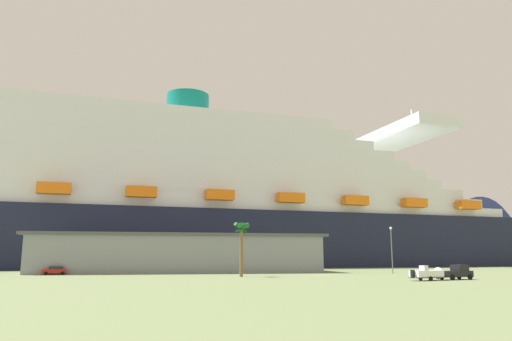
% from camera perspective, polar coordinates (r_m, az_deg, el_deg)
% --- Properties ---
extents(ground_plane, '(600.00, 600.00, 0.00)m').
position_cam_1_polar(ground_plane, '(120.64, 2.75, -11.74)').
color(ground_plane, '#66754C').
extents(cruise_ship, '(224.08, 55.57, 66.48)m').
position_cam_1_polar(cruise_ship, '(157.84, 0.35, -4.77)').
color(cruise_ship, '#191E38').
rests_on(cruise_ship, ground_plane).
extents(terminal_building, '(62.07, 22.68, 8.12)m').
position_cam_1_polar(terminal_building, '(107.56, -9.05, -9.65)').
color(terminal_building, gray).
rests_on(terminal_building, ground_plane).
extents(pickup_truck, '(5.92, 3.35, 2.20)m').
position_cam_1_polar(pickup_truck, '(79.64, 22.64, -11.09)').
color(pickup_truck, black).
rests_on(pickup_truck, ground_plane).
extents(small_boat_on_trailer, '(6.95, 3.26, 2.15)m').
position_cam_1_polar(small_boat_on_trailer, '(75.52, 19.90, -11.42)').
color(small_boat_on_trailer, '#595960').
rests_on(small_boat_on_trailer, ground_plane).
extents(palm_tree, '(3.10, 3.03, 9.30)m').
position_cam_1_polar(palm_tree, '(83.98, -1.74, -7.35)').
color(palm_tree, brown).
rests_on(palm_tree, ground_plane).
extents(street_lamp, '(0.56, 0.56, 9.38)m').
position_cam_1_polar(street_lamp, '(103.22, 15.75, -8.34)').
color(street_lamp, slate).
rests_on(street_lamp, ground_plane).
extents(parked_car_red_hatchback, '(4.44, 2.35, 1.58)m').
position_cam_1_polar(parked_car_red_hatchback, '(99.59, -22.70, -10.86)').
color(parked_car_red_hatchback, red).
rests_on(parked_car_red_hatchback, ground_plane).
extents(parked_car_white_van, '(4.30, 2.18, 1.58)m').
position_cam_1_polar(parked_car_white_van, '(108.64, -2.98, -11.48)').
color(parked_car_white_van, white).
rests_on(parked_car_white_van, ground_plane).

